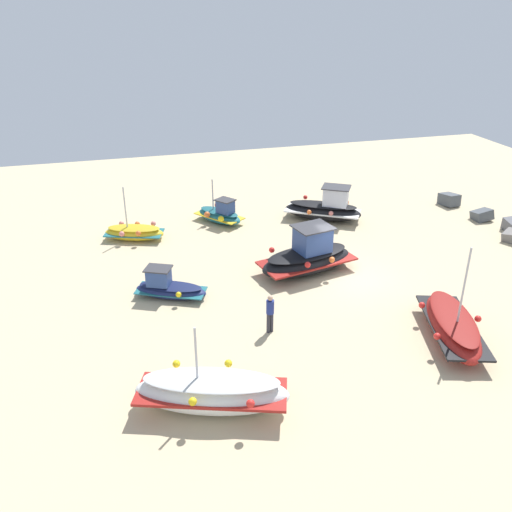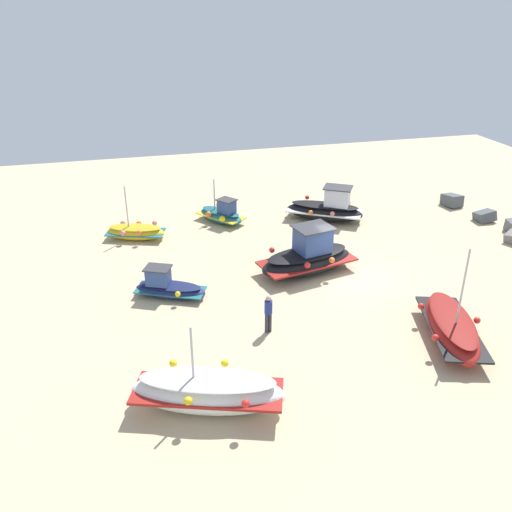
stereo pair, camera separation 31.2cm
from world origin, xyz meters
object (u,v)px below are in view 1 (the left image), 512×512
(fishing_boat_0, at_px, (212,392))
(person_walking, at_px, (270,311))
(fishing_boat_1, at_px, (452,326))
(fishing_boat_2, at_px, (325,209))
(fishing_boat_4, at_px, (220,214))
(fishing_boat_6, at_px, (134,232))
(fishing_boat_3, at_px, (308,257))
(fishing_boat_5, at_px, (168,288))

(fishing_boat_0, distance_m, person_walking, 4.96)
(fishing_boat_1, bearing_deg, person_walking, 87.91)
(fishing_boat_0, height_order, fishing_boat_2, fishing_boat_0)
(fishing_boat_4, relative_size, fishing_boat_6, 0.92)
(fishing_boat_0, xyz_separation_m, fishing_boat_1, (-1.44, 9.98, -0.10))
(fishing_boat_1, relative_size, fishing_boat_4, 1.56)
(fishing_boat_4, bearing_deg, fishing_boat_1, -13.65)
(fishing_boat_4, height_order, fishing_boat_6, fishing_boat_6)
(fishing_boat_4, xyz_separation_m, person_walking, (12.22, -0.57, 0.46))
(fishing_boat_2, distance_m, fishing_boat_3, 7.14)
(fishing_boat_1, relative_size, fishing_boat_5, 1.49)
(fishing_boat_3, relative_size, fishing_boat_6, 1.47)
(fishing_boat_4, distance_m, person_walking, 12.24)
(fishing_boat_5, relative_size, person_walking, 2.04)
(fishing_boat_1, xyz_separation_m, fishing_boat_6, (-13.36, -11.46, -0.15))
(fishing_boat_6, bearing_deg, fishing_boat_4, 33.23)
(fishing_boat_2, bearing_deg, fishing_boat_3, -87.01)
(fishing_boat_3, height_order, fishing_boat_4, fishing_boat_4)
(fishing_boat_3, bearing_deg, person_walking, -138.03)
(fishing_boat_1, bearing_deg, fishing_boat_0, 115.26)
(fishing_boat_2, height_order, fishing_boat_6, fishing_boat_6)
(fishing_boat_4, bearing_deg, fishing_boat_2, 41.33)
(fishing_boat_4, bearing_deg, fishing_boat_5, -63.67)
(fishing_boat_4, bearing_deg, person_walking, -39.54)
(fishing_boat_0, relative_size, person_walking, 3.20)
(person_walking, bearing_deg, fishing_boat_6, 10.07)
(fishing_boat_1, xyz_separation_m, fishing_boat_2, (-13.28, -0.01, 0.15))
(fishing_boat_3, xyz_separation_m, fishing_boat_5, (0.68, -6.96, -0.32))
(fishing_boat_1, relative_size, fishing_boat_6, 1.44)
(fishing_boat_1, height_order, fishing_boat_3, fishing_boat_1)
(fishing_boat_1, distance_m, fishing_boat_2, 13.28)
(fishing_boat_1, height_order, fishing_boat_6, fishing_boat_1)
(fishing_boat_2, distance_m, fishing_boat_4, 6.39)
(fishing_boat_2, xyz_separation_m, fishing_boat_4, (-1.31, -6.25, -0.21))
(fishing_boat_3, bearing_deg, fishing_boat_4, 98.23)
(fishing_boat_1, xyz_separation_m, person_walking, (-2.37, -6.83, 0.40))
(fishing_boat_0, xyz_separation_m, fishing_boat_6, (-14.79, -1.48, -0.25))
(fishing_boat_0, height_order, fishing_boat_3, fishing_boat_0)
(fishing_boat_6, bearing_deg, fishing_boat_5, -61.68)
(fishing_boat_2, height_order, fishing_boat_5, fishing_boat_2)
(person_walking, bearing_deg, fishing_boat_1, -121.95)
(fishing_boat_5, bearing_deg, fishing_boat_1, 174.06)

